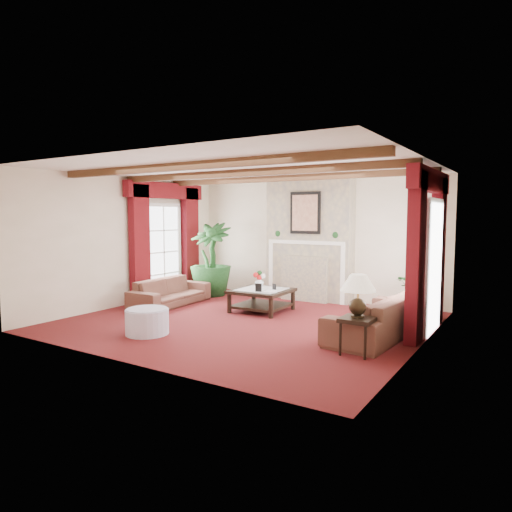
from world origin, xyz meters
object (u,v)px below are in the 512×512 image
Objects in this scene: side_table at (357,336)px; ottoman at (147,322)px; sofa_right at (377,309)px; potted_palm at (211,275)px; sofa_left at (170,287)px; coffee_table at (262,300)px.

ottoman is (-3.22, -0.77, -0.06)m from side_table.
potted_palm reaches higher than sofa_right.
ottoman is at bearing -68.70° from potted_palm.
sofa_left reaches higher than side_table.
ottoman is at bearing -166.61° from side_table.
sofa_right is 1.24× the size of potted_palm.
side_table is (4.53, -2.59, -0.23)m from potted_palm.
sofa_right is (4.47, -0.15, 0.06)m from sofa_left.
side_table is (2.57, -1.70, 0.04)m from coffee_table.
potted_palm reaches higher than sofa_left.
sofa_right is 4.40× the size of side_table.
sofa_right reaches higher than sofa_left.
sofa_right reaches higher than side_table.
sofa_right is at bearing -16.25° from coffee_table.
coffee_table is at bearing 146.55° from side_table.
sofa_left reaches higher than coffee_table.
coffee_table is 2.55m from ottoman.
sofa_right is 3.28× the size of ottoman.
coffee_table is at bearing -78.82° from sofa_left.
ottoman is (-3.16, -1.81, -0.23)m from sofa_right.
sofa_left is 2.03m from coffee_table.
sofa_right is at bearing 93.32° from side_table.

